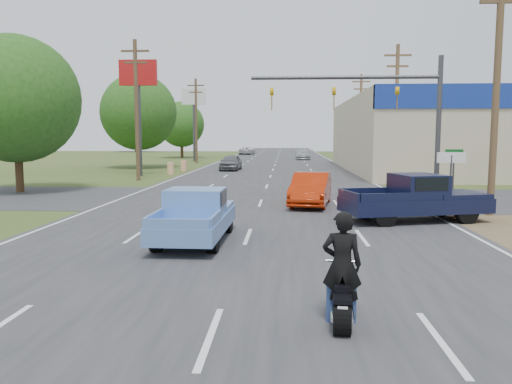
# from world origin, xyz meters

# --- Properties ---
(ground) EXTENTS (200.00, 200.00, 0.00)m
(ground) POSITION_xyz_m (0.00, 0.00, 0.00)
(ground) COLOR #32431B
(ground) RESTS_ON ground
(main_road) EXTENTS (15.00, 180.00, 0.02)m
(main_road) POSITION_xyz_m (0.00, 40.00, 0.01)
(main_road) COLOR #2D2D30
(main_road) RESTS_ON ground
(cross_road) EXTENTS (120.00, 10.00, 0.02)m
(cross_road) POSITION_xyz_m (0.00, 18.00, 0.01)
(cross_road) COLOR #2D2D30
(cross_road) RESTS_ON ground
(utility_pole_1) EXTENTS (2.00, 0.28, 10.00)m
(utility_pole_1) POSITION_xyz_m (9.50, 13.00, 5.32)
(utility_pole_1) COLOR #4C3823
(utility_pole_1) RESTS_ON ground
(utility_pole_2) EXTENTS (2.00, 0.28, 10.00)m
(utility_pole_2) POSITION_xyz_m (9.50, 31.00, 5.32)
(utility_pole_2) COLOR #4C3823
(utility_pole_2) RESTS_ON ground
(utility_pole_3) EXTENTS (2.00, 0.28, 10.00)m
(utility_pole_3) POSITION_xyz_m (9.50, 49.00, 5.32)
(utility_pole_3) COLOR #4C3823
(utility_pole_3) RESTS_ON ground
(utility_pole_5) EXTENTS (2.00, 0.28, 10.00)m
(utility_pole_5) POSITION_xyz_m (-9.50, 28.00, 5.32)
(utility_pole_5) COLOR #4C3823
(utility_pole_5) RESTS_ON ground
(utility_pole_6) EXTENTS (2.00, 0.28, 10.00)m
(utility_pole_6) POSITION_xyz_m (-9.50, 52.00, 5.32)
(utility_pole_6) COLOR #4C3823
(utility_pole_6) RESTS_ON ground
(tree_0) EXTENTS (7.14, 7.14, 8.84)m
(tree_0) POSITION_xyz_m (-14.00, 20.00, 5.26)
(tree_0) COLOR #422D19
(tree_0) RESTS_ON ground
(tree_1) EXTENTS (7.56, 7.56, 9.36)m
(tree_1) POSITION_xyz_m (-13.50, 42.00, 5.57)
(tree_1) COLOR #422D19
(tree_1) RESTS_ON ground
(tree_2) EXTENTS (6.72, 6.72, 8.32)m
(tree_2) POSITION_xyz_m (-14.20, 66.00, 4.95)
(tree_2) COLOR #422D19
(tree_2) RESTS_ON ground
(tree_5) EXTENTS (7.98, 7.98, 9.88)m
(tree_5) POSITION_xyz_m (30.00, 95.00, 5.88)
(tree_5) COLOR #422D19
(tree_5) RESTS_ON ground
(tree_6) EXTENTS (8.82, 8.82, 10.92)m
(tree_6) POSITION_xyz_m (-30.00, 95.00, 6.51)
(tree_6) COLOR #422D19
(tree_6) RESTS_ON ground
(barrel_0) EXTENTS (0.56, 0.56, 1.00)m
(barrel_0) POSITION_xyz_m (8.00, 12.00, 0.50)
(barrel_0) COLOR orange
(barrel_0) RESTS_ON ground
(barrel_1) EXTENTS (0.56, 0.56, 1.00)m
(barrel_1) POSITION_xyz_m (8.40, 20.50, 0.50)
(barrel_1) COLOR orange
(barrel_1) RESTS_ON ground
(barrel_2) EXTENTS (0.56, 0.56, 1.00)m
(barrel_2) POSITION_xyz_m (-8.50, 34.00, 0.50)
(barrel_2) COLOR orange
(barrel_2) RESTS_ON ground
(barrel_3) EXTENTS (0.56, 0.56, 1.00)m
(barrel_3) POSITION_xyz_m (-8.20, 38.00, 0.50)
(barrel_3) COLOR orange
(barrel_3) RESTS_ON ground
(pole_sign_left_near) EXTENTS (3.00, 0.35, 9.20)m
(pole_sign_left_near) POSITION_xyz_m (-10.50, 32.00, 7.17)
(pole_sign_left_near) COLOR #3F3F44
(pole_sign_left_near) RESTS_ON ground
(pole_sign_left_far) EXTENTS (3.00, 0.35, 9.20)m
(pole_sign_left_far) POSITION_xyz_m (-10.50, 56.00, 7.17)
(pole_sign_left_far) COLOR #3F3F44
(pole_sign_left_far) RESTS_ON ground
(lane_sign) EXTENTS (1.20, 0.08, 2.52)m
(lane_sign) POSITION_xyz_m (8.20, 14.00, 1.90)
(lane_sign) COLOR #3F3F44
(lane_sign) RESTS_ON ground
(street_name_sign) EXTENTS (0.80, 0.08, 2.61)m
(street_name_sign) POSITION_xyz_m (8.80, 15.50, 1.61)
(street_name_sign) COLOR #3F3F44
(street_name_sign) RESTS_ON ground
(signal_mast) EXTENTS (9.12, 0.40, 7.00)m
(signal_mast) POSITION_xyz_m (5.82, 17.00, 4.80)
(signal_mast) COLOR #3F3F44
(signal_mast) RESTS_ON ground
(red_convertible) EXTENTS (2.28, 4.76, 1.50)m
(red_convertible) POSITION_xyz_m (2.36, 15.41, 0.75)
(red_convertible) COLOR #AF2508
(red_convertible) RESTS_ON ground
(motorcycle) EXTENTS (0.58, 1.87, 0.95)m
(motorcycle) POSITION_xyz_m (2.15, 0.73, 0.42)
(motorcycle) COLOR black
(motorcycle) RESTS_ON ground
(rider) EXTENTS (0.71, 0.50, 1.85)m
(rider) POSITION_xyz_m (2.15, 0.76, 0.92)
(rider) COLOR black
(rider) RESTS_ON ground
(blue_pickup) EXTENTS (1.97, 4.90, 1.61)m
(blue_pickup) POSITION_xyz_m (-1.54, 7.35, 0.81)
(blue_pickup) COLOR black
(blue_pickup) RESTS_ON ground
(navy_pickup) EXTENTS (5.73, 3.38, 1.78)m
(navy_pickup) POSITION_xyz_m (6.17, 11.35, 0.90)
(navy_pickup) COLOR black
(navy_pickup) RESTS_ON ground
(distant_car_grey) EXTENTS (1.96, 4.45, 1.49)m
(distant_car_grey) POSITION_xyz_m (-3.94, 39.12, 0.75)
(distant_car_grey) COLOR slate
(distant_car_grey) RESTS_ON ground
(distant_car_silver) EXTENTS (2.07, 4.98, 1.44)m
(distant_car_silver) POSITION_xyz_m (3.57, 61.67, 0.72)
(distant_car_silver) COLOR #ABACB0
(distant_car_silver) RESTS_ON ground
(distant_car_white) EXTENTS (2.77, 5.19, 1.39)m
(distant_car_white) POSITION_xyz_m (-5.57, 80.11, 0.69)
(distant_car_white) COLOR silver
(distant_car_white) RESTS_ON ground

